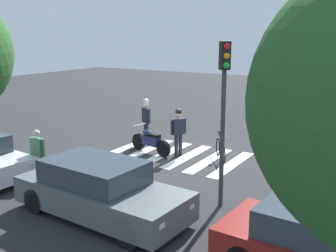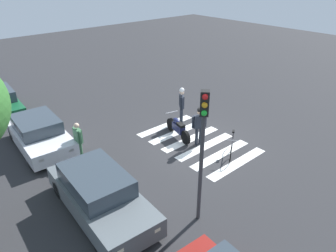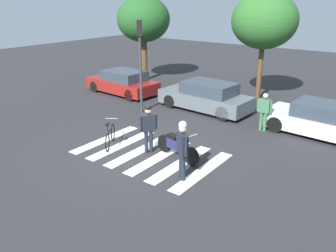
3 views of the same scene
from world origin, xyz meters
The scene contains 10 objects.
ground_plane centered at (0.00, 0.00, 0.00)m, with size 60.00×60.00×0.00m, color #2B2B2D.
police_motorcycle centered at (1.00, 0.31, 0.46)m, with size 2.04×0.79×1.03m.
leaning_bicycle centered at (-1.65, -0.33, 0.37)m, with size 1.02×1.44×1.00m.
officer_on_foot centered at (-0.10, 0.08, 1.05)m, with size 0.40×0.62×1.81m.
officer_by_motorcycle centered at (1.98, -0.82, 1.12)m, with size 0.59×0.46×1.91m.
pedestrian_bystander centered at (2.36, 4.62, 0.92)m, with size 0.66×0.22×1.63m.
crosswalk_stripes centered at (0.00, 0.00, 0.00)m, with size 4.95×3.34×0.01m.
car_maroon_wagon centered at (-6.53, 5.49, 0.65)m, with size 4.47×2.13×1.36m.
car_grey_coupe centered at (-1.01, 5.62, 0.69)m, with size 4.69×2.14×1.44m.
traffic_light_pole centered at (-3.37, 3.48, 2.91)m, with size 0.34×0.34×4.34m.
Camera 1 is at (-7.48, 12.94, 4.53)m, focal length 43.58 mm.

